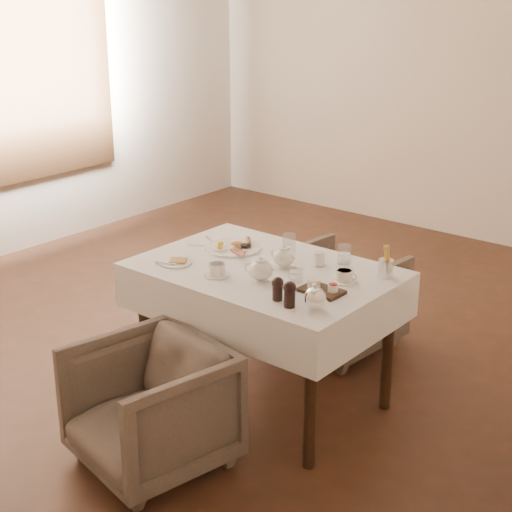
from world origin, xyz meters
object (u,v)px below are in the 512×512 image
object	(u,v)px
armchair_near	(150,408)
teapot_centre	(284,256)
armchair_far	(337,300)
breakfast_plate	(234,247)
table	(264,289)

from	to	relation	value
armchair_near	teapot_centre	world-z (taller)	teapot_centre
armchair_far	breakfast_plate	size ratio (longest dim) A/B	2.19
table	teapot_centre	size ratio (longest dim) A/B	8.38
armchair_near	breakfast_plate	xyz separation A→B (m)	(-0.27, 0.90, 0.47)
breakfast_plate	armchair_near	bearing A→B (deg)	-89.96
teapot_centre	armchair_near	bearing A→B (deg)	-97.72
table	teapot_centre	distance (m)	0.20
table	armchair_near	size ratio (longest dim) A/B	1.98
table	teapot_centre	bearing A→B (deg)	46.30
breakfast_plate	teapot_centre	bearing A→B (deg)	-23.55
armchair_near	breakfast_plate	distance (m)	1.05
breakfast_plate	table	bearing A→B (deg)	-37.47
armchair_far	armchair_near	bearing A→B (deg)	96.00
armchair_far	table	bearing A→B (deg)	99.81
table	armchair_far	xyz separation A→B (m)	(-0.07, 0.79, -0.34)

